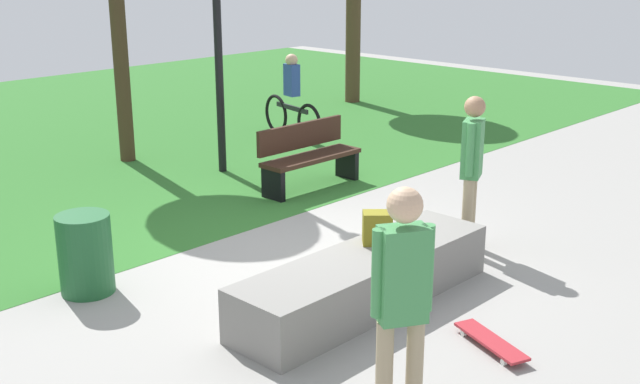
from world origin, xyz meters
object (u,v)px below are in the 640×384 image
Objects in this scene: park_bench_near_lamppost at (308,154)px; cyclist_on_bicycle at (292,102)px; skater_watching at (472,161)px; backpack_on_ledge at (377,228)px; concrete_ledge at (365,280)px; skateboard_by_ledge at (491,341)px; trash_bin at (85,254)px; skater_performing_trick at (402,294)px; lamp_post at (217,2)px.

park_bench_near_lamppost is 3.18m from cyclist_on_bicycle.
skater_watching reaches higher than park_bench_near_lamppost.
backpack_on_ledge is 1.66m from skater_watching.
park_bench_near_lamppost is at bearing -130.22° from cyclist_on_bicycle.
concrete_ledge is 0.52m from backpack_on_ledge.
concrete_ledge is 1.83× the size of park_bench_near_lamppost.
park_bench_near_lamppost reaches higher than backpack_on_ledge.
skateboard_by_ledge is 5.04m from park_bench_near_lamppost.
park_bench_near_lamppost is (2.31, 4.46, 0.42)m from skateboard_by_ledge.
concrete_ledge is at bearing -128.70° from cyclist_on_bicycle.
trash_bin is 0.44× the size of cyclist_on_bicycle.
skater_performing_trick is 7.30m from lamp_post.
trash_bin is at bearing -146.51° from lamp_post.
skater_performing_trick is 2.26× the size of trash_bin.
skater_watching is 0.97× the size of cyclist_on_bicycle.
lamp_post is (2.02, 6.00, 2.46)m from skateboard_by_ledge.
skateboard_by_ledge is (1.53, 0.21, -1.00)m from skater_performing_trick.
skater_watching reaches higher than concrete_ledge.
skateboard_by_ledge is 6.79m from lamp_post.
skater_performing_trick is at bearing -129.74° from cyclist_on_bicycle.
park_bench_near_lamppost is 0.89× the size of cyclist_on_bicycle.
concrete_ledge is 3.94m from park_bench_near_lamppost.
lamp_post is 3.14m from cyclist_on_bicycle.
trash_bin is at bearing 116.53° from skateboard_by_ledge.
skater_performing_trick is (-1.75, -1.66, 0.40)m from backpack_on_ledge.
skater_watching reaches higher than trash_bin.
backpack_on_ledge is at bearing -179.46° from skater_watching.
park_bench_near_lamppost is (2.39, 3.12, 0.23)m from concrete_ledge.
skater_performing_trick reaches higher than skateboard_by_ledge.
lamp_post is at bearing 114.03° from backpack_on_ledge.
lamp_post reaches higher than park_bench_near_lamppost.
skater_watching is at bearing -92.26° from lamp_post.
backpack_on_ledge is at bearing 20.65° from concrete_ledge.
lamp_post is at bearing 65.80° from concrete_ledge.
backpack_on_ledge is 2.44m from skater_performing_trick.
skater_watching reaches higher than skateboard_by_ledge.
cyclist_on_bicycle is (2.35, 0.89, -1.89)m from lamp_post.
cyclist_on_bicycle is at bearing 28.92° from trash_bin.
concrete_ledge is at bearing -113.73° from backpack_on_ledge.
trash_bin is at bearing -166.82° from park_bench_near_lamppost.
skater_watching is 4.78m from lamp_post.
skateboard_by_ledge is at bearing -52.88° from backpack_on_ledge.
lamp_post is 2.31× the size of cyclist_on_bicycle.
trash_bin is (-1.97, 2.06, -0.27)m from backpack_on_ledge.
skater_performing_trick is 1.84m from skateboard_by_ledge.
skater_watching is 2.54m from skateboard_by_ledge.
concrete_ledge is at bearing -114.20° from lamp_post.
skateboard_by_ledge is 0.51× the size of park_bench_near_lamppost.
skater_watching is at bearing 26.40° from skater_performing_trick.
park_bench_near_lamppost is at bearing 100.74° from backpack_on_ledge.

